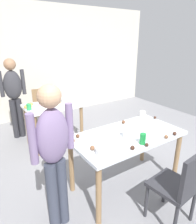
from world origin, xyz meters
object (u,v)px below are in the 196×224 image
at_px(chair_far_table, 43,108).
at_px(mixing_bowl, 106,151).
at_px(dining_table_near, 127,141).
at_px(dining_table_far, 53,111).
at_px(chair_near_table, 180,184).
at_px(pitcher_far, 65,97).
at_px(soda_can, 143,139).
at_px(person_girl_near, 54,149).
at_px(person_adult_far, 14,92).

xyz_separation_m(chair_far_table, mixing_bowl, (-0.21, -2.50, 0.29)).
xyz_separation_m(dining_table_near, dining_table_far, (-0.31, 1.61, -0.03)).
bearing_deg(chair_near_table, dining_table_far, 98.53).
relative_size(dining_table_near, pitcher_far, 5.69).
distance_m(dining_table_near, pitcher_far, 1.57).
distance_m(dining_table_near, soda_can, 0.32).
relative_size(person_girl_near, person_adult_far, 0.98).
bearing_deg(chair_far_table, dining_table_far, -93.11).
height_order(chair_far_table, person_girl_near, person_girl_near).
xyz_separation_m(dining_table_far, soda_can, (0.28, -1.88, 0.19)).
xyz_separation_m(soda_can, pitcher_far, (-0.07, 1.83, 0.06)).
bearing_deg(mixing_bowl, dining_table_near, 24.45).
bearing_deg(soda_can, dining_table_far, 98.54).
bearing_deg(person_adult_far, dining_table_far, -52.14).
relative_size(dining_table_far, mixing_bowl, 4.69).
bearing_deg(person_adult_far, soda_can, -72.85).
relative_size(dining_table_far, pitcher_far, 4.01).
xyz_separation_m(dining_table_near, pitcher_far, (-0.09, 1.56, 0.22)).
bearing_deg(soda_can, person_adult_far, 107.15).
distance_m(chair_far_table, person_adult_far, 0.67).
height_order(dining_table_near, mixing_bowl, mixing_bowl).
xyz_separation_m(person_adult_far, mixing_bowl, (0.32, -2.46, -0.12)).
bearing_deg(chair_far_table, mixing_bowl, -94.73).
bearing_deg(person_adult_far, chair_near_table, -74.16).
bearing_deg(chair_far_table, person_girl_near, -106.37).
relative_size(dining_table_near, person_adult_far, 0.90).
height_order(chair_far_table, mixing_bowl, chair_far_table).
bearing_deg(chair_near_table, person_adult_far, 105.84).
relative_size(dining_table_near, dining_table_far, 1.42).
xyz_separation_m(person_adult_far, pitcher_far, (0.71, -0.69, -0.04)).
relative_size(person_adult_far, mixing_bowl, 7.41).
height_order(dining_table_near, dining_table_far, same).
bearing_deg(person_girl_near, soda_can, -11.92).
bearing_deg(soda_can, person_girl_near, 168.08).
height_order(dining_table_far, person_adult_far, person_adult_far).
distance_m(dining_table_near, chair_near_table, 0.76).
bearing_deg(chair_near_table, dining_table_near, 93.63).
bearing_deg(person_adult_far, person_girl_near, -93.97).
bearing_deg(person_adult_far, dining_table_near, -70.40).
height_order(dining_table_near, pitcher_far, pitcher_far).
xyz_separation_m(dining_table_near, person_adult_far, (-0.80, 2.25, 0.25)).
relative_size(dining_table_far, soda_can, 7.86).
bearing_deg(chair_far_table, chair_near_table, -84.02).
xyz_separation_m(person_girl_near, mixing_bowl, (0.49, -0.14, -0.11)).
height_order(person_girl_near, person_adult_far, person_adult_far).
bearing_deg(pitcher_far, mixing_bowl, -102.32).
bearing_deg(dining_table_near, pitcher_far, 93.26).
height_order(chair_far_table, soda_can, soda_can).
relative_size(dining_table_near, soda_can, 11.16).
relative_size(chair_near_table, mixing_bowl, 4.26).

